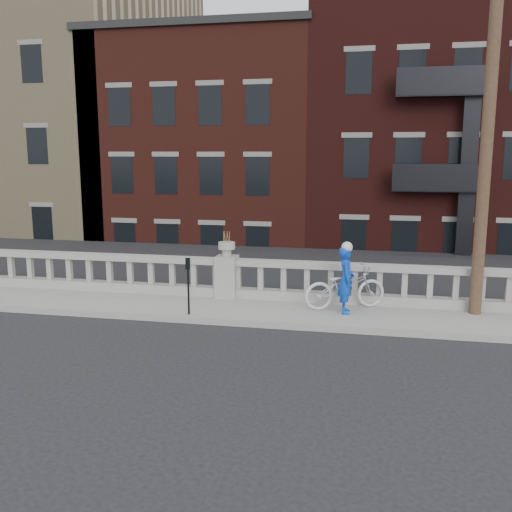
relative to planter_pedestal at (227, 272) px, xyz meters
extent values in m
plane|color=black|center=(0.00, -3.95, -0.83)|extent=(120.00, 120.00, 0.00)
cube|color=gray|center=(0.00, -0.95, -0.76)|extent=(32.00, 2.20, 0.15)
cube|color=gray|center=(0.00, 0.00, -0.56)|extent=(28.00, 0.34, 0.25)
cube|color=gray|center=(0.00, 0.00, 0.27)|extent=(28.00, 0.34, 0.16)
cube|color=gray|center=(0.00, 0.00, -0.13)|extent=(0.55, 0.55, 1.10)
cylinder|color=gray|center=(0.00, 0.00, 0.52)|extent=(0.24, 0.24, 0.20)
cylinder|color=gray|center=(0.00, 0.00, 0.70)|extent=(0.44, 0.44, 0.18)
cube|color=#605E59|center=(0.00, 0.35, -3.26)|extent=(36.00, 0.50, 5.15)
cube|color=black|center=(0.00, 22.00, -6.08)|extent=(80.00, 44.00, 0.50)
cube|color=#595651|center=(-2.00, 4.50, -3.83)|extent=(16.00, 7.00, 4.00)
cube|color=#9C8A65|center=(-17.00, 17.00, 4.17)|extent=(18.00, 16.00, 20.00)
cube|color=#431913|center=(-4.00, 16.00, 1.17)|extent=(10.00, 14.00, 14.00)
cube|color=black|center=(-4.00, 16.00, 8.32)|extent=(10.30, 14.30, 0.30)
cube|color=black|center=(6.00, 16.00, 1.92)|extent=(10.00, 14.00, 15.50)
cube|color=black|center=(6.00, 16.00, 9.82)|extent=(10.30, 14.30, 0.30)
cylinder|color=#422D1E|center=(6.20, -0.35, 4.32)|extent=(0.28, 0.28, 10.00)
cylinder|color=black|center=(-0.47, -1.80, -0.13)|extent=(0.05, 0.05, 1.10)
cube|color=black|center=(-0.47, -1.80, 0.55)|extent=(0.10, 0.08, 0.26)
cube|color=black|center=(-0.47, -1.85, 0.59)|extent=(0.06, 0.01, 0.08)
imported|color=silver|center=(3.12, -0.51, -0.14)|extent=(2.17, 1.51, 1.08)
imported|color=#0C3FC2|center=(3.16, -0.92, 0.13)|extent=(0.44, 0.62, 1.62)
camera|label=1|loc=(3.72, -14.29, 3.13)|focal=40.00mm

